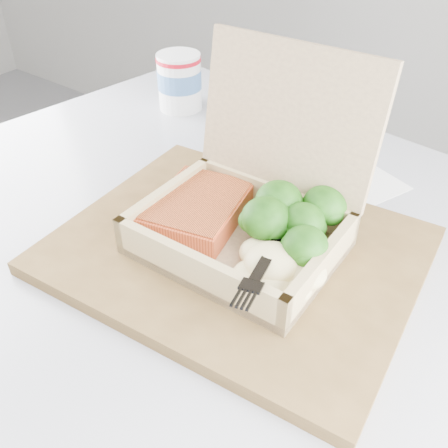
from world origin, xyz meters
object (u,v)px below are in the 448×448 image
Objects in this scene: takeout_container at (255,199)px; cafe_table at (171,373)px; serving_tray at (236,250)px; paper_cup at (180,80)px.

cafe_table is at bearing -129.16° from takeout_container.
serving_tray is (0.06, 0.06, 0.21)m from cafe_table.
cafe_table is 0.47m from paper_cup.
takeout_container reaches higher than serving_tray.
cafe_table is 10.64× the size of paper_cup.
takeout_container reaches higher than paper_cup.
paper_cup is at bearing 127.60° from cafe_table.
takeout_container is 2.26× the size of paper_cup.
paper_cup reaches higher than serving_tray.
takeout_container is at bearing 53.03° from cafe_table.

